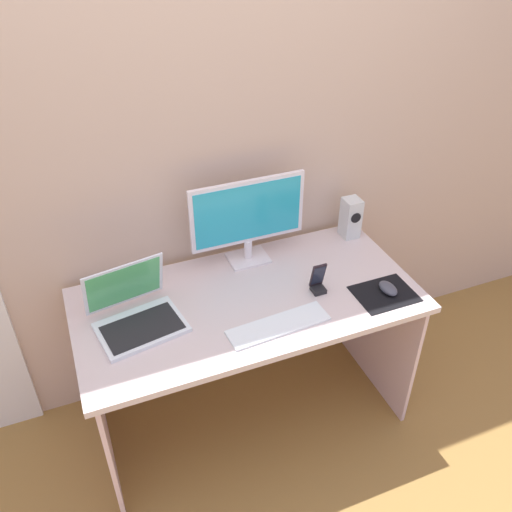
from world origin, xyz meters
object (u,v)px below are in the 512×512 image
object	(u,v)px
speaker_right	(351,218)
keyboard_external	(278,325)
laptop	(136,313)
mouse	(388,288)
monitor	(248,217)
phone_in_dock	(318,282)

from	to	relation	value
speaker_right	keyboard_external	distance (m)	0.75
laptop	mouse	xyz separation A→B (m)	(1.02, -0.21, -0.03)
monitor	keyboard_external	size ratio (longest dim) A/B	1.26
laptop	speaker_right	bearing A→B (deg)	12.18
speaker_right	monitor	bearing A→B (deg)	-179.38
monitor	mouse	xyz separation A→B (m)	(0.46, -0.44, -0.21)
speaker_right	keyboard_external	bearing A→B (deg)	-141.33
mouse	laptop	bearing A→B (deg)	165.88
speaker_right	phone_in_dock	world-z (taller)	speaker_right
mouse	monitor	bearing A→B (deg)	133.84
monitor	speaker_right	world-z (taller)	monitor
keyboard_external	mouse	size ratio (longest dim) A/B	4.11
speaker_right	mouse	size ratio (longest dim) A/B	1.98
speaker_right	keyboard_external	xyz separation A→B (m)	(-0.58, -0.46, -0.09)
keyboard_external	mouse	bearing A→B (deg)	-1.64
speaker_right	phone_in_dock	bearing A→B (deg)	-136.14
speaker_right	laptop	size ratio (longest dim) A/B	0.54
mouse	phone_in_dock	bearing A→B (deg)	153.50
laptop	phone_in_dock	world-z (taller)	laptop
laptop	keyboard_external	bearing A→B (deg)	-24.33
keyboard_external	phone_in_dock	size ratio (longest dim) A/B	2.98
keyboard_external	phone_in_dock	world-z (taller)	phone_in_dock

